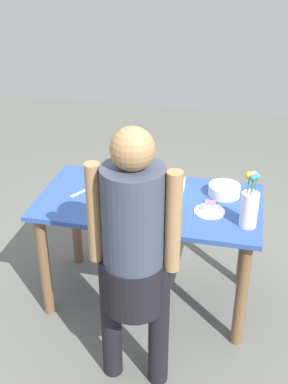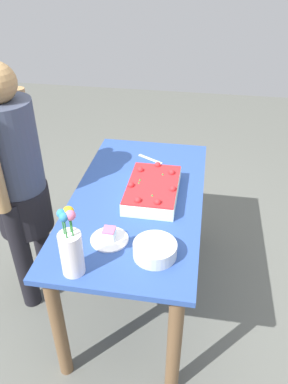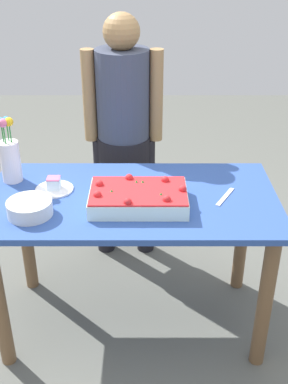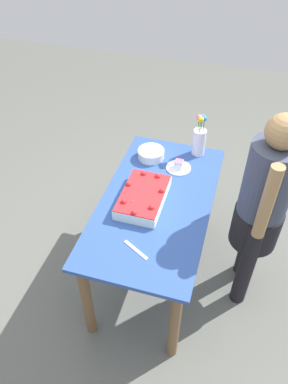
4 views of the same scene
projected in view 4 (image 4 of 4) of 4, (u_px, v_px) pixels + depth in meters
ground_plane at (154, 269)px, 3.00m from camera, size 8.00×8.00×0.00m
dining_table at (156, 215)px, 2.57m from camera, size 1.36×0.72×0.77m
sheet_cake at (143, 197)px, 2.45m from camera, size 0.44×0.28×0.10m
serving_plate_with_slice at (179, 166)px, 2.72m from camera, size 0.18×0.18×0.07m
cake_knife at (136, 250)px, 2.17m from camera, size 0.11×0.17×0.00m
flower_vase at (199, 139)px, 2.78m from camera, size 0.10×0.10×0.33m
fruit_bowl at (151, 154)px, 2.80m from camera, size 0.20×0.20×0.07m
person_standing at (262, 204)px, 2.33m from camera, size 0.45×0.31×1.49m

